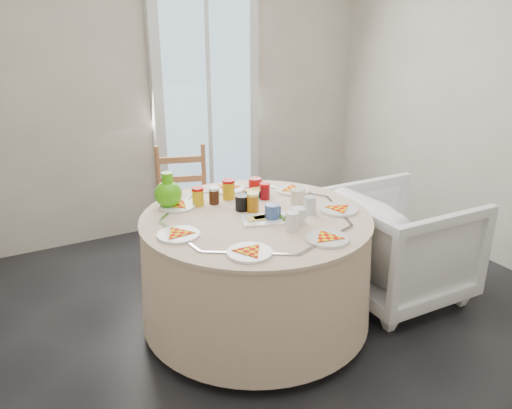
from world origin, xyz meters
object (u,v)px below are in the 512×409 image
table (256,269)px  armchair (400,243)px  green_pitcher (168,185)px  wooden_chair (184,206)px

table → armchair: (1.02, -0.17, 0.02)m
armchair → green_pitcher: 1.60m
armchair → green_pitcher: size_ratio=3.85×
table → wooden_chair: bearing=94.6°
table → green_pitcher: green_pitcher is taller
wooden_chair → armchair: bearing=-28.1°
wooden_chair → green_pitcher: 0.80m
table → wooden_chair: size_ratio=1.52×
wooden_chair → table: bearing=-66.9°
green_pitcher → wooden_chair: bearing=61.6°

